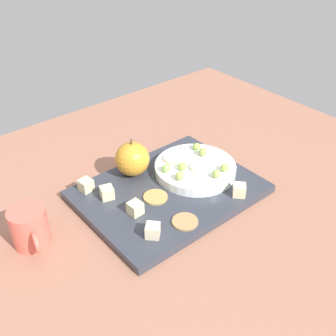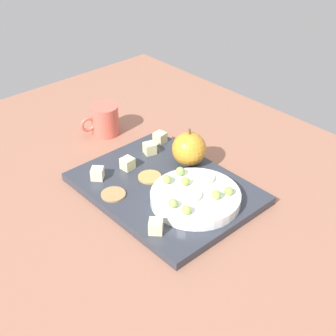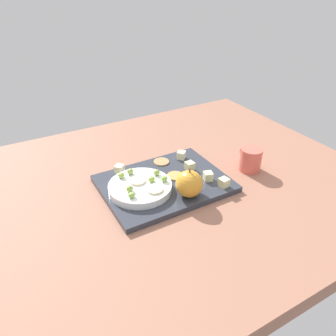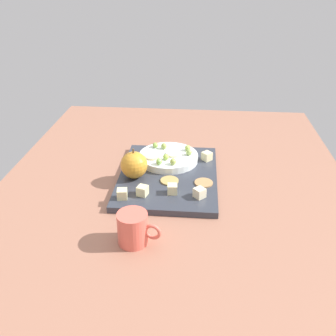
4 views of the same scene
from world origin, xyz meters
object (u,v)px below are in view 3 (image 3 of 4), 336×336
at_px(cracker_0, 161,162).
at_px(grape_0, 130,171).
at_px(cracker_1, 175,176).
at_px(cheese_cube_3, 120,169).
at_px(grape_1, 121,175).
at_px(platter, 164,184).
at_px(apple_whole, 188,184).
at_px(cup, 250,159).
at_px(serving_dish, 140,187).
at_px(cheese_cube_1, 181,155).
at_px(cheese_cube_2, 224,182).
at_px(cheese_cube_0, 189,165).
at_px(grape_6, 130,189).
at_px(apple_slice_0, 138,181).
at_px(cheese_cube_4, 208,176).
at_px(grape_3, 152,179).
at_px(grape_2, 164,179).
at_px(grape_4, 132,195).
at_px(apple_slice_1, 155,189).

xyz_separation_m(cracker_0, grape_0, (-0.13, -0.05, 0.03)).
bearing_deg(cracker_1, cheese_cube_3, 143.27).
bearing_deg(grape_1, platter, -23.67).
distance_m(apple_whole, cheese_cube_3, 0.24).
bearing_deg(cup, platter, 169.59).
distance_m(serving_dish, cheese_cube_1, 0.22).
bearing_deg(cheese_cube_1, cheese_cube_3, 174.72).
bearing_deg(cup, cracker_0, 147.32).
distance_m(cheese_cube_2, cheese_cube_3, 0.33).
xyz_separation_m(platter, cheese_cube_0, (0.10, 0.02, 0.02)).
xyz_separation_m(apple_whole, grape_6, (-0.14, 0.07, -0.01)).
height_order(cheese_cube_0, grape_6, grape_6).
bearing_deg(cheese_cube_2, apple_slice_0, 152.20).
xyz_separation_m(apple_whole, cheese_cube_4, (0.10, 0.04, -0.03)).
distance_m(cracker_0, grape_3, 0.15).
height_order(grape_0, grape_1, grape_0).
bearing_deg(grape_3, cheese_cube_1, 32.22).
relative_size(cheese_cube_1, cracker_0, 0.50).
relative_size(cheese_cube_1, cheese_cube_2, 1.00).
height_order(serving_dish, grape_2, grape_2).
height_order(cracker_1, grape_6, grape_6).
bearing_deg(grape_6, platter, 11.44).
distance_m(grape_0, grape_4, 0.12).
height_order(cheese_cube_2, apple_slice_1, apple_slice_1).
xyz_separation_m(serving_dish, apple_whole, (0.11, -0.09, 0.03)).
distance_m(cheese_cube_1, cracker_0, 0.07).
height_order(apple_whole, cheese_cube_2, apple_whole).
bearing_deg(grape_0, cracker_0, 19.70).
height_order(platter, grape_4, grape_4).
bearing_deg(grape_2, grape_3, 152.28).
xyz_separation_m(grape_2, apple_slice_1, (-0.04, -0.03, -0.01)).
bearing_deg(cracker_0, grape_0, -160.30).
bearing_deg(grape_0, serving_dish, -88.43).
bearing_deg(grape_6, cracker_0, 37.20).
height_order(cheese_cube_0, grape_1, grape_1).
height_order(grape_1, grape_2, grape_2).
relative_size(serving_dish, cheese_cube_4, 7.08).
relative_size(cheese_cube_0, grape_3, 1.30).
distance_m(cheese_cube_4, apple_slice_0, 0.21).
bearing_deg(grape_6, grape_0, 65.12).
relative_size(cheese_cube_1, cheese_cube_3, 1.00).
xyz_separation_m(grape_3, apple_slice_0, (-0.04, 0.02, -0.01)).
distance_m(grape_1, apple_slice_1, 0.12).
height_order(cheese_cube_4, grape_4, grape_4).
bearing_deg(cracker_1, grape_3, -168.42).
bearing_deg(apple_whole, grape_1, 133.23).
distance_m(apple_whole, apple_slice_0, 0.15).
bearing_deg(cheese_cube_2, grape_0, 143.72).
distance_m(cheese_cube_2, grape_1, 0.30).
xyz_separation_m(grape_1, grape_3, (0.07, -0.06, -0.00)).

